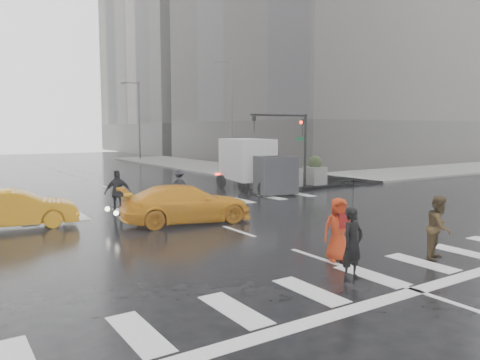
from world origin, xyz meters
TOP-DOWN VIEW (x-y plane):
  - ground at (0.00, 0.00)m, footprint 120.00×120.00m
  - sidewalk_ne at (19.50, 17.50)m, footprint 35.00×35.00m
  - building_ne_far at (29.00, 56.00)m, footprint 26.05×26.05m
  - road_markings at (0.00, 0.00)m, footprint 18.00×48.00m
  - traffic_signal_pole at (9.01, 8.01)m, footprint 4.45×0.42m
  - street_lamp_near at (10.87, 18.00)m, footprint 2.15×0.22m
  - street_lamp_far at (10.87, 38.00)m, footprint 2.15×0.22m
  - planter_west at (7.00, 8.20)m, footprint 1.10×1.10m
  - planter_mid at (9.00, 8.20)m, footprint 1.10×1.10m
  - planter_east at (11.00, 8.20)m, footprint 1.10×1.10m
  - pedestrian_black at (-0.59, -5.92)m, footprint 1.04×1.06m
  - pedestrian_brown at (2.77, -5.96)m, footprint 1.05×0.94m
  - pedestrian_orange at (0.25, -4.62)m, footprint 1.02×0.89m
  - pedestrian_far_a at (-2.48, 5.54)m, footprint 1.19×0.83m
  - pedestrian_far_b at (1.49, 7.89)m, footprint 1.13×0.89m
  - taxi_mid at (-6.50, 4.94)m, footprint 4.45×2.09m
  - taxi_rear at (-0.83, 2.41)m, footprint 4.76×2.82m
  - box_truck at (6.70, 8.70)m, footprint 2.13×5.68m

SIDE VIEW (x-z plane):
  - ground at x=0.00m, z-range 0.00..0.00m
  - road_markings at x=0.00m, z-range 0.00..0.01m
  - sidewalk_ne at x=19.50m, z-range 0.00..0.15m
  - taxi_mid at x=-6.50m, z-range 0.00..1.41m
  - taxi_rear at x=-0.83m, z-range 0.00..1.47m
  - pedestrian_far_b at x=1.49m, z-range 0.00..1.54m
  - pedestrian_orange at x=0.25m, z-range 0.01..1.76m
  - pedestrian_brown at x=2.77m, z-range 0.00..1.77m
  - pedestrian_far_a at x=-2.48m, z-range 0.00..1.88m
  - planter_west at x=7.00m, z-range 0.08..1.88m
  - planter_mid at x=9.00m, z-range 0.08..1.88m
  - planter_east at x=11.00m, z-range 0.08..1.88m
  - pedestrian_black at x=-0.59m, z-range 0.37..2.80m
  - box_truck at x=6.70m, z-range 0.10..3.12m
  - traffic_signal_pole at x=9.01m, z-range 0.97..5.47m
  - street_lamp_near at x=10.87m, z-range 0.45..9.45m
  - street_lamp_far at x=10.87m, z-range 0.45..9.45m
  - building_ne_far at x=29.00m, z-range -1.73..34.27m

